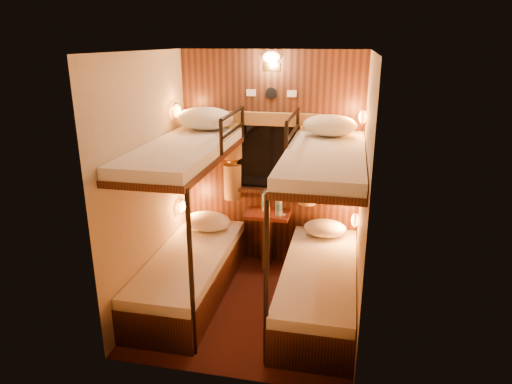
% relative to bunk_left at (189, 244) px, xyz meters
% --- Properties ---
extents(floor, '(2.10, 2.10, 0.00)m').
position_rel_bunk_left_xyz_m(floor, '(0.65, -0.07, -0.56)').
color(floor, '#34170E').
rests_on(floor, ground).
extents(ceiling, '(2.10, 2.10, 0.00)m').
position_rel_bunk_left_xyz_m(ceiling, '(0.65, -0.07, 1.84)').
color(ceiling, silver).
rests_on(ceiling, wall_back).
extents(wall_back, '(2.40, 0.00, 2.40)m').
position_rel_bunk_left_xyz_m(wall_back, '(0.65, 0.98, 0.64)').
color(wall_back, '#C6B293').
rests_on(wall_back, floor).
extents(wall_front, '(2.40, 0.00, 2.40)m').
position_rel_bunk_left_xyz_m(wall_front, '(0.65, -1.12, 0.64)').
color(wall_front, '#C6B293').
rests_on(wall_front, floor).
extents(wall_left, '(0.00, 2.40, 2.40)m').
position_rel_bunk_left_xyz_m(wall_left, '(-0.35, -0.07, 0.64)').
color(wall_left, '#C6B293').
rests_on(wall_left, floor).
extents(wall_right, '(0.00, 2.40, 2.40)m').
position_rel_bunk_left_xyz_m(wall_right, '(1.65, -0.07, 0.64)').
color(wall_right, '#C6B293').
rests_on(wall_right, floor).
extents(back_panel, '(2.00, 0.03, 2.40)m').
position_rel_bunk_left_xyz_m(back_panel, '(0.65, 0.97, 0.64)').
color(back_panel, black).
rests_on(back_panel, floor).
extents(bunk_left, '(0.72, 1.90, 1.82)m').
position_rel_bunk_left_xyz_m(bunk_left, '(0.00, 0.00, 0.00)').
color(bunk_left, black).
rests_on(bunk_left, floor).
extents(bunk_right, '(0.72, 1.90, 1.82)m').
position_rel_bunk_left_xyz_m(bunk_right, '(1.30, 0.00, 0.00)').
color(bunk_right, black).
rests_on(bunk_right, floor).
extents(window, '(1.00, 0.12, 0.79)m').
position_rel_bunk_left_xyz_m(window, '(0.65, 0.94, 0.62)').
color(window, black).
rests_on(window, back_panel).
extents(curtains, '(1.10, 0.22, 1.00)m').
position_rel_bunk_left_xyz_m(curtains, '(0.65, 0.90, 0.71)').
color(curtains, brown).
rests_on(curtains, back_panel).
extents(back_fixtures, '(0.54, 0.09, 0.48)m').
position_rel_bunk_left_xyz_m(back_fixtures, '(0.65, 0.93, 1.69)').
color(back_fixtures, black).
rests_on(back_fixtures, back_panel).
extents(reading_lamps, '(2.00, 0.20, 1.25)m').
position_rel_bunk_left_xyz_m(reading_lamps, '(0.65, 0.63, 0.68)').
color(reading_lamps, orange).
rests_on(reading_lamps, wall_left).
extents(table, '(0.50, 0.34, 0.66)m').
position_rel_bunk_left_xyz_m(table, '(0.65, 0.78, -0.14)').
color(table, maroon).
rests_on(table, floor).
extents(bottle_left, '(0.07, 0.07, 0.24)m').
position_rel_bunk_left_xyz_m(bottle_left, '(0.61, 0.82, 0.20)').
color(bottle_left, '#99BFE5').
rests_on(bottle_left, table).
extents(bottle_right, '(0.08, 0.08, 0.27)m').
position_rel_bunk_left_xyz_m(bottle_right, '(0.78, 0.72, 0.21)').
color(bottle_right, '#99BFE5').
rests_on(bottle_right, table).
extents(sachet_a, '(0.09, 0.08, 0.01)m').
position_rel_bunk_left_xyz_m(sachet_a, '(0.81, 0.75, 0.09)').
color(sachet_a, silver).
rests_on(sachet_a, table).
extents(sachet_b, '(0.10, 0.08, 0.01)m').
position_rel_bunk_left_xyz_m(sachet_b, '(0.78, 0.81, 0.09)').
color(sachet_b, silver).
rests_on(sachet_b, table).
extents(pillow_lower_left, '(0.52, 0.37, 0.20)m').
position_rel_bunk_left_xyz_m(pillow_lower_left, '(-0.00, 0.61, 0.00)').
color(pillow_lower_left, white).
rests_on(pillow_lower_left, bunk_left).
extents(pillow_lower_right, '(0.46, 0.33, 0.18)m').
position_rel_bunk_left_xyz_m(pillow_lower_right, '(1.30, 0.71, -0.01)').
color(pillow_lower_right, white).
rests_on(pillow_lower_right, bunk_right).
extents(pillow_upper_left, '(0.60, 0.43, 0.24)m').
position_rel_bunk_left_xyz_m(pillow_upper_left, '(-0.00, 0.65, 1.15)').
color(pillow_upper_left, white).
rests_on(pillow_upper_left, bunk_left).
extents(pillow_upper_right, '(0.53, 0.38, 0.21)m').
position_rel_bunk_left_xyz_m(pillow_upper_right, '(1.30, 0.59, 1.13)').
color(pillow_upper_right, white).
rests_on(pillow_upper_right, bunk_right).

